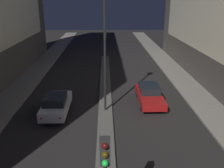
# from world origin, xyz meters

# --- Properties ---
(median_strip) EXTENTS (1.06, 33.05, 0.14)m
(median_strip) POSITION_xyz_m (0.00, 17.53, 0.07)
(median_strip) COLOR #56544F
(median_strip) RESTS_ON ground
(traffic_light_mid) EXTENTS (0.32, 0.42, 4.30)m
(traffic_light_mid) POSITION_xyz_m (0.00, 27.71, 3.30)
(traffic_light_mid) COLOR black
(traffic_light_mid) RESTS_ON median_strip
(street_lamp) EXTENTS (0.63, 0.63, 9.55)m
(street_lamp) POSITION_xyz_m (0.00, 15.51, 7.10)
(street_lamp) COLOR black
(street_lamp) RESTS_ON median_strip
(car_left_lane) EXTENTS (1.78, 4.42, 1.58)m
(car_left_lane) POSITION_xyz_m (-3.67, 15.20, 0.79)
(car_left_lane) COLOR silver
(car_left_lane) RESTS_ON ground
(car_right_lane) EXTENTS (1.85, 4.79, 1.47)m
(car_right_lane) POSITION_xyz_m (3.67, 17.14, 0.74)
(car_right_lane) COLOR maroon
(car_right_lane) RESTS_ON ground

